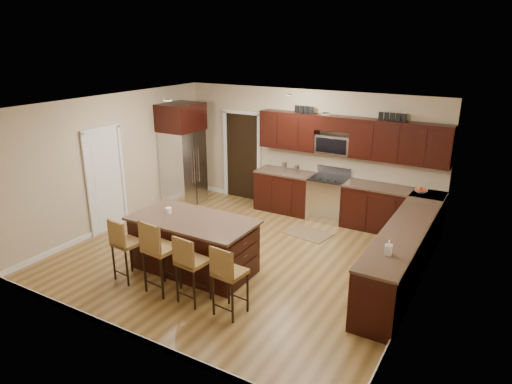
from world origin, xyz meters
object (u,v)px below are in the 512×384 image
Objects in this scene: range at (328,198)px; island at (194,246)px; stool_mid at (157,249)px; stool_right at (190,262)px; stool_left at (124,243)px; refrigerator at (183,153)px; stool_extra at (227,273)px.

range reaches higher than island.
stool_right is (0.60, 0.01, -0.07)m from stool_mid.
stool_mid reaches higher than range.
stool_left is (-0.72, -0.84, 0.23)m from island.
range is at bearing 71.50° from island.
stool_right is at bearing -55.19° from island.
island is 1.95× the size of stool_right.
refrigerator is (-2.21, 2.51, 0.78)m from island.
stool_right is 1.00× the size of stool_extra.
stool_mid reaches higher than island.
stool_right is (1.31, -0.00, 0.01)m from stool_left.
stool_extra is (0.15, -4.11, 0.20)m from range.
stool_right is 0.46× the size of refrigerator.
range is 0.94× the size of stool_mid.
stool_extra is at bearing 7.32° from stool_left.
stool_mid is 1.10× the size of stool_right.
stool_extra is (3.44, -3.35, -0.54)m from refrigerator.
refrigerator reaches higher than island.
refrigerator is at bearing 121.25° from stool_left.
range is 0.47× the size of refrigerator.
refrigerator is at bearing 135.18° from stool_right.
refrigerator reaches higher than stool_left.
stool_right is at bearing -97.00° from range.
refrigerator reaches higher than stool_extra.
island is at bearing 56.73° from stool_left.
stool_mid is at bearing -105.00° from range.
island is at bearing 151.10° from stool_extra.
island is 1.05m from stool_right.
range is at bearing 73.55° from stool_left.
island is at bearing -48.68° from refrigerator.
stool_left is 0.98× the size of stool_right.
island is 0.89× the size of refrigerator.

